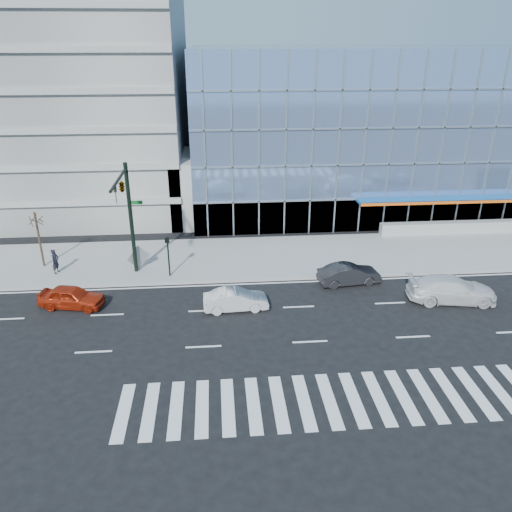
{
  "coord_description": "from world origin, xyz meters",
  "views": [
    {
      "loc": [
        -5.03,
        -27.54,
        15.75
      ],
      "look_at": [
        -2.48,
        3.0,
        2.33
      ],
      "focal_mm": 35.0,
      "sensor_mm": 36.0,
      "label": 1
    }
  ],
  "objects_px": {
    "white_sedan": "(236,300)",
    "pedestrian": "(55,261)",
    "white_suv": "(452,289)",
    "dark_sedan": "(349,274)",
    "red_sedan": "(72,297)",
    "street_tree_near": "(36,220)",
    "ped_signal_post": "(168,250)",
    "traffic_signal": "(125,197)",
    "tilted_panel": "(138,257)"
  },
  "relations": [
    {
      "from": "white_sedan",
      "to": "pedestrian",
      "type": "relative_size",
      "value": 2.21
    },
    {
      "from": "white_suv",
      "to": "dark_sedan",
      "type": "distance_m",
      "value": 6.7
    },
    {
      "from": "red_sedan",
      "to": "white_suv",
      "type": "bearing_deg",
      "value": -81.81
    },
    {
      "from": "pedestrian",
      "to": "white_sedan",
      "type": "bearing_deg",
      "value": -97.86
    },
    {
      "from": "street_tree_near",
      "to": "dark_sedan",
      "type": "height_order",
      "value": "street_tree_near"
    },
    {
      "from": "ped_signal_post",
      "to": "street_tree_near",
      "type": "xyz_separation_m",
      "value": [
        -9.5,
        2.56,
        1.64
      ]
    },
    {
      "from": "street_tree_near",
      "to": "white_suv",
      "type": "bearing_deg",
      "value": -14.95
    },
    {
      "from": "traffic_signal",
      "to": "white_suv",
      "type": "distance_m",
      "value": 22.15
    },
    {
      "from": "dark_sedan",
      "to": "pedestrian",
      "type": "bearing_deg",
      "value": 74.14
    },
    {
      "from": "tilted_panel",
      "to": "ped_signal_post",
      "type": "bearing_deg",
      "value": -63.96
    },
    {
      "from": "white_suv",
      "to": "pedestrian",
      "type": "distance_m",
      "value": 27.39
    },
    {
      "from": "ped_signal_post",
      "to": "dark_sedan",
      "type": "height_order",
      "value": "ped_signal_post"
    },
    {
      "from": "white_suv",
      "to": "red_sedan",
      "type": "xyz_separation_m",
      "value": [
        -24.38,
        1.21,
        -0.12
      ]
    },
    {
      "from": "dark_sedan",
      "to": "white_suv",
      "type": "bearing_deg",
      "value": -123.62
    },
    {
      "from": "dark_sedan",
      "to": "tilted_panel",
      "type": "xyz_separation_m",
      "value": [
        -14.83,
        3.37,
        0.36
      ]
    },
    {
      "from": "ped_signal_post",
      "to": "white_suv",
      "type": "height_order",
      "value": "ped_signal_post"
    },
    {
      "from": "white_sedan",
      "to": "street_tree_near",
      "type": "bearing_deg",
      "value": 58.72
    },
    {
      "from": "ped_signal_post",
      "to": "tilted_panel",
      "type": "xyz_separation_m",
      "value": [
        -2.32,
        1.42,
        -1.07
      ]
    },
    {
      "from": "red_sedan",
      "to": "dark_sedan",
      "type": "bearing_deg",
      "value": -73.47
    },
    {
      "from": "white_suv",
      "to": "dark_sedan",
      "type": "height_order",
      "value": "white_suv"
    },
    {
      "from": "street_tree_near",
      "to": "white_suv",
      "type": "distance_m",
      "value": 29.15
    },
    {
      "from": "white_suv",
      "to": "white_sedan",
      "type": "relative_size",
      "value": 1.39
    },
    {
      "from": "white_sedan",
      "to": "pedestrian",
      "type": "distance_m",
      "value": 14.07
    },
    {
      "from": "street_tree_near",
      "to": "pedestrian",
      "type": "distance_m",
      "value": 3.31
    },
    {
      "from": "white_suv",
      "to": "pedestrian",
      "type": "xyz_separation_m",
      "value": [
        -26.69,
        6.13,
        0.25
      ]
    },
    {
      "from": "tilted_panel",
      "to": "red_sedan",
      "type": "bearing_deg",
      "value": -157.08
    },
    {
      "from": "ped_signal_post",
      "to": "white_suv",
      "type": "xyz_separation_m",
      "value": [
        18.51,
        -4.92,
        -1.32
      ]
    },
    {
      "from": "ped_signal_post",
      "to": "red_sedan",
      "type": "height_order",
      "value": "ped_signal_post"
    },
    {
      "from": "traffic_signal",
      "to": "red_sedan",
      "type": "bearing_deg",
      "value": -135.31
    },
    {
      "from": "white_suv",
      "to": "dark_sedan",
      "type": "xyz_separation_m",
      "value": [
        -6.0,
        2.98,
        -0.11
      ]
    },
    {
      "from": "traffic_signal",
      "to": "ped_signal_post",
      "type": "bearing_deg",
      "value": 8.52
    },
    {
      "from": "red_sedan",
      "to": "tilted_panel",
      "type": "bearing_deg",
      "value": -23.62
    },
    {
      "from": "ped_signal_post",
      "to": "red_sedan",
      "type": "xyz_separation_m",
      "value": [
        -5.87,
        -3.71,
        -1.44
      ]
    },
    {
      "from": "white_suv",
      "to": "ped_signal_post",
      "type": "bearing_deg",
      "value": 82.39
    },
    {
      "from": "pedestrian",
      "to": "tilted_panel",
      "type": "bearing_deg",
      "value": -70.03
    },
    {
      "from": "ped_signal_post",
      "to": "white_sedan",
      "type": "bearing_deg",
      "value": -47.42
    },
    {
      "from": "ped_signal_post",
      "to": "dark_sedan",
      "type": "distance_m",
      "value": 12.74
    },
    {
      "from": "ped_signal_post",
      "to": "street_tree_near",
      "type": "relative_size",
      "value": 0.71
    },
    {
      "from": "traffic_signal",
      "to": "red_sedan",
      "type": "xyz_separation_m",
      "value": [
        -3.37,
        -3.34,
        -5.46
      ]
    },
    {
      "from": "white_sedan",
      "to": "red_sedan",
      "type": "height_order",
      "value": "red_sedan"
    },
    {
      "from": "white_suv",
      "to": "traffic_signal",
      "type": "bearing_deg",
      "value": 85.06
    },
    {
      "from": "street_tree_near",
      "to": "tilted_panel",
      "type": "distance_m",
      "value": 7.76
    },
    {
      "from": "pedestrian",
      "to": "traffic_signal",
      "type": "bearing_deg",
      "value": -87.7
    },
    {
      "from": "white_suv",
      "to": "red_sedan",
      "type": "bearing_deg",
      "value": 94.43
    },
    {
      "from": "tilted_panel",
      "to": "traffic_signal",
      "type": "bearing_deg",
      "value": -128.05
    },
    {
      "from": "traffic_signal",
      "to": "pedestrian",
      "type": "distance_m",
      "value": 7.8
    },
    {
      "from": "traffic_signal",
      "to": "tilted_panel",
      "type": "distance_m",
      "value": 5.41
    },
    {
      "from": "dark_sedan",
      "to": "tilted_panel",
      "type": "height_order",
      "value": "tilted_panel"
    },
    {
      "from": "white_suv",
      "to": "street_tree_near",
      "type": "bearing_deg",
      "value": 82.33
    },
    {
      "from": "street_tree_near",
      "to": "traffic_signal",
      "type": "bearing_deg",
      "value": -22.71
    }
  ]
}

